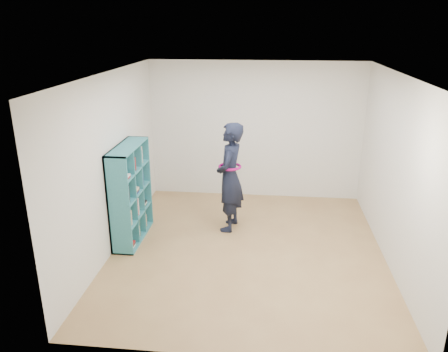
# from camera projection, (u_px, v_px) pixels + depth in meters

# --- Properties ---
(floor) EXTENTS (4.50, 4.50, 0.00)m
(floor) POSITION_uv_depth(u_px,v_px,m) (247.00, 250.00, 6.57)
(floor) COLOR #9A7146
(floor) RESTS_ON ground
(ceiling) EXTENTS (4.50, 4.50, 0.00)m
(ceiling) POSITION_uv_depth(u_px,v_px,m) (251.00, 74.00, 5.71)
(ceiling) COLOR white
(ceiling) RESTS_ON wall_back
(wall_left) EXTENTS (0.02, 4.50, 2.60)m
(wall_left) POSITION_uv_depth(u_px,v_px,m) (112.00, 164.00, 6.34)
(wall_left) COLOR silver
(wall_left) RESTS_ON floor
(wall_right) EXTENTS (0.02, 4.50, 2.60)m
(wall_right) POSITION_uv_depth(u_px,v_px,m) (396.00, 173.00, 5.94)
(wall_right) COLOR silver
(wall_right) RESTS_ON floor
(wall_back) EXTENTS (4.00, 0.02, 2.60)m
(wall_back) POSITION_uv_depth(u_px,v_px,m) (255.00, 131.00, 8.25)
(wall_back) COLOR silver
(wall_back) RESTS_ON floor
(wall_front) EXTENTS (4.00, 0.02, 2.60)m
(wall_front) POSITION_uv_depth(u_px,v_px,m) (236.00, 245.00, 4.03)
(wall_front) COLOR silver
(wall_front) RESTS_ON floor
(bookshelf) EXTENTS (0.33, 1.14, 1.52)m
(bookshelf) POSITION_uv_depth(u_px,v_px,m) (129.00, 195.00, 6.71)
(bookshelf) COLOR teal
(bookshelf) RESTS_ON floor
(person) EXTENTS (0.51, 0.70, 1.79)m
(person) POSITION_uv_depth(u_px,v_px,m) (230.00, 177.00, 6.99)
(person) COLOR black
(person) RESTS_ON floor
(smartphone) EXTENTS (0.03, 0.10, 0.14)m
(smartphone) POSITION_uv_depth(u_px,v_px,m) (222.00, 168.00, 7.05)
(smartphone) COLOR silver
(smartphone) RESTS_ON person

